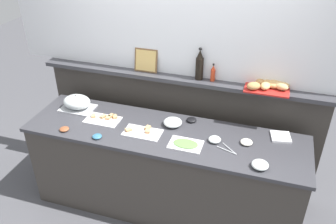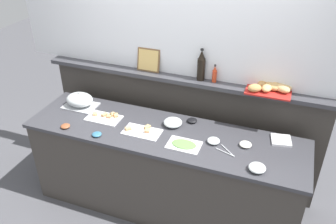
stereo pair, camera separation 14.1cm
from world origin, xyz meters
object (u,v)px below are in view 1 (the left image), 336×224
(sandwich_platter_front, at_px, (104,119))
(framed_picture, at_px, (146,60))
(glass_bowl_small, at_px, (260,165))
(condiment_bowl_red, at_px, (192,120))
(serving_cloche, at_px, (77,102))
(condiment_bowl_teal, at_px, (246,142))
(wine_bottle_dark, at_px, (200,65))
(hot_sauce_bottle, at_px, (213,73))
(glass_bowl_medium, at_px, (173,123))
(bread_basket, at_px, (269,85))
(condiment_bowl_dark, at_px, (97,136))
(cold_cuts_platter, at_px, (186,144))
(glass_bowl_large, at_px, (215,140))
(napkin_stack, at_px, (281,137))
(serving_tongs, at_px, (228,150))
(sandwich_platter_rear, at_px, (142,132))
(condiment_bowl_cream, at_px, (64,129))

(sandwich_platter_front, height_order, framed_picture, framed_picture)
(glass_bowl_small, height_order, condiment_bowl_red, glass_bowl_small)
(serving_cloche, bearing_deg, condiment_bowl_red, 5.87)
(condiment_bowl_teal, bearing_deg, wine_bottle_dark, 141.95)
(sandwich_platter_front, xyz_separation_m, condiment_bowl_teal, (1.38, 0.02, 0.01))
(condiment_bowl_teal, relative_size, hot_sauce_bottle, 0.61)
(glass_bowl_medium, distance_m, bread_basket, 0.95)
(glass_bowl_medium, distance_m, hot_sauce_bottle, 0.60)
(condiment_bowl_teal, bearing_deg, glass_bowl_small, -64.06)
(condiment_bowl_dark, relative_size, bread_basket, 0.22)
(cold_cuts_platter, distance_m, condiment_bowl_red, 0.39)
(glass_bowl_small, bearing_deg, glass_bowl_large, 149.98)
(sandwich_platter_front, distance_m, napkin_stack, 1.68)
(glass_bowl_large, distance_m, wine_bottle_dark, 0.73)
(cold_cuts_platter, height_order, glass_bowl_small, glass_bowl_small)
(cold_cuts_platter, relative_size, serving_tongs, 1.64)
(sandwich_platter_front, distance_m, serving_cloche, 0.37)
(sandwich_platter_rear, distance_m, hot_sauce_bottle, 0.87)
(condiment_bowl_red, bearing_deg, napkin_stack, -1.46)
(condiment_bowl_red, bearing_deg, glass_bowl_medium, -140.79)
(serving_tongs, bearing_deg, glass_bowl_small, -28.47)
(condiment_bowl_dark, height_order, hot_sauce_bottle, hot_sauce_bottle)
(condiment_bowl_red, relative_size, wine_bottle_dark, 0.31)
(sandwich_platter_front, relative_size, framed_picture, 1.42)
(condiment_bowl_dark, relative_size, wine_bottle_dark, 0.28)
(napkin_stack, xyz_separation_m, bread_basket, (-0.17, 0.23, 0.38))
(glass_bowl_medium, height_order, napkin_stack, glass_bowl_medium)
(serving_cloche, relative_size, glass_bowl_small, 2.45)
(cold_cuts_platter, relative_size, condiment_bowl_red, 3.03)
(serving_cloche, relative_size, glass_bowl_large, 3.01)
(sandwich_platter_rear, bearing_deg, condiment_bowl_teal, 7.23)
(cold_cuts_platter, relative_size, glass_bowl_small, 2.12)
(serving_tongs, distance_m, framed_picture, 1.22)
(cold_cuts_platter, xyz_separation_m, hot_sauce_bottle, (0.09, 0.61, 0.42))
(hot_sauce_bottle, bearing_deg, sandwich_platter_rear, -133.58)
(condiment_bowl_cream, distance_m, napkin_stack, 1.99)
(condiment_bowl_teal, height_order, serving_tongs, condiment_bowl_teal)
(glass_bowl_medium, distance_m, condiment_bowl_teal, 0.71)
(sandwich_platter_front, height_order, glass_bowl_large, glass_bowl_large)
(sandwich_platter_rear, distance_m, glass_bowl_small, 1.09)
(serving_cloche, distance_m, condiment_bowl_red, 1.19)
(cold_cuts_platter, xyz_separation_m, serving_tongs, (0.37, 0.04, -0.00))
(cold_cuts_platter, distance_m, condiment_bowl_cream, 1.15)
(sandwich_platter_front, xyz_separation_m, wine_bottle_dark, (0.83, 0.45, 0.49))
(sandwich_platter_rear, bearing_deg, sandwich_platter_front, 167.84)
(serving_tongs, bearing_deg, condiment_bowl_teal, 46.08)
(glass_bowl_large, height_order, hot_sauce_bottle, hot_sauce_bottle)
(cold_cuts_platter, bearing_deg, napkin_stack, 24.97)
(condiment_bowl_cream, bearing_deg, sandwich_platter_front, 46.37)
(hot_sauce_bottle, bearing_deg, glass_bowl_medium, -130.12)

